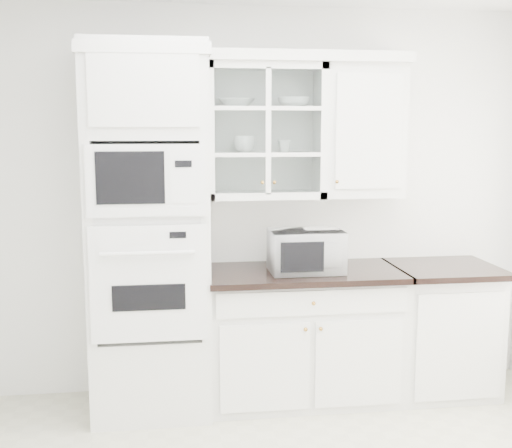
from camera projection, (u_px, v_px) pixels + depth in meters
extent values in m
cube|color=white|center=(257.00, 202.00, 4.55)|extent=(4.00, 0.02, 2.70)
cube|color=white|center=(149.00, 233.00, 4.16)|extent=(0.76, 0.65, 2.40)
cube|color=white|center=(149.00, 284.00, 3.88)|extent=(0.70, 0.03, 0.72)
cube|color=black|center=(149.00, 298.00, 3.87)|extent=(0.44, 0.01, 0.16)
cube|color=white|center=(146.00, 181.00, 3.78)|extent=(0.70, 0.03, 0.43)
cube|color=black|center=(130.00, 178.00, 3.75)|extent=(0.40, 0.01, 0.31)
cube|color=white|center=(303.00, 337.00, 4.44)|extent=(1.30, 0.60, 0.88)
cube|color=black|center=(304.00, 273.00, 4.34)|extent=(1.32, 0.67, 0.04)
cube|color=white|center=(440.00, 331.00, 4.57)|extent=(0.70, 0.60, 0.88)
cube|color=black|center=(445.00, 269.00, 4.47)|extent=(0.72, 0.67, 0.04)
cube|color=white|center=(265.00, 131.00, 4.33)|extent=(0.80, 0.33, 0.90)
cube|color=white|center=(264.00, 154.00, 4.35)|extent=(0.74, 0.29, 0.02)
cube|color=white|center=(265.00, 109.00, 4.30)|extent=(0.74, 0.29, 0.02)
cube|color=white|center=(361.00, 131.00, 4.41)|extent=(0.55, 0.33, 0.90)
cube|color=white|center=(249.00, 57.00, 4.21)|extent=(2.14, 0.38, 0.07)
imported|color=white|center=(306.00, 251.00, 4.29)|extent=(0.49, 0.40, 0.28)
imported|color=white|center=(236.00, 103.00, 4.28)|extent=(0.29, 0.29, 0.06)
imported|color=white|center=(294.00, 102.00, 4.31)|extent=(0.22, 0.22, 0.07)
imported|color=white|center=(244.00, 144.00, 4.32)|extent=(0.17, 0.17, 0.11)
imported|color=white|center=(284.00, 146.00, 4.36)|extent=(0.10, 0.10, 0.08)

